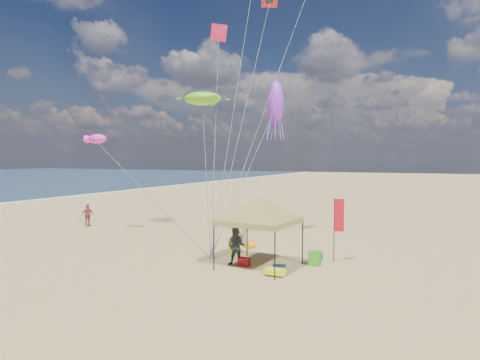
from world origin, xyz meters
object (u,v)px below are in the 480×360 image
Objects in this scene: person_near_a at (240,229)px; person_near_c at (241,230)px; beach_cart at (275,271)px; cooler_blue at (317,256)px; person_near_b at (236,246)px; person_far_a at (88,215)px; chair_green at (315,258)px; chair_yellow at (234,247)px; canopy_tent at (259,199)px; cooler_red at (244,262)px; feather_flag at (338,219)px.

person_near_a reaches higher than person_near_c.
beach_cart is 0.48× the size of person_near_a.
cooler_blue is 0.34× the size of person_near_c.
person_far_a is (-15.33, 5.38, -0.07)m from person_near_b.
chair_green is 4.75m from chair_yellow.
cooler_blue is 0.29× the size of person_near_a.
cooler_red is at bearing -171.15° from canopy_tent.
cooler_blue is at bearing 30.42° from person_near_b.
cooler_blue is 3.67m from beach_cart.
person_near_a is 0.50m from person_near_c.
person_near_b reaches higher than chair_green.
feather_flag is 6.04× the size of cooler_red.
beach_cart is at bearing -26.52° from cooler_red.
cooler_red is at bearing -138.83° from cooler_blue.
beach_cart is at bearing -97.71° from person_far_a.
chair_yellow is at bearing -175.35° from cooler_blue.
person_near_b is (-2.32, 0.86, 0.73)m from beach_cart.
cooler_red is 0.31× the size of person_far_a.
person_near_b is 16.24m from person_far_a.
chair_green is at bearing -130.39° from feather_flag.
cooler_blue is 5.83m from person_near_c.
person_near_a is at bearing 109.91° from person_near_c.
feather_flag is 4.66× the size of chair_green.
person_near_c is at bearing 103.74° from person_near_b.
person_near_c is (-5.34, 2.27, 0.59)m from cooler_blue.
person_near_a is 13.45m from person_far_a.
person_near_a reaches higher than person_near_b.
person_near_b is (1.91, -4.50, -0.01)m from person_near_a.
cooler_red is 0.60× the size of beach_cart.
canopy_tent is 6.19m from person_near_c.
person_near_b is at bearing -161.40° from cooler_red.
chair_yellow is at bearing 109.16° from person_near_c.
person_far_a is at bearing 161.46° from cooler_red.
canopy_tent reaches higher than cooler_red.
chair_green is at bearing 25.85° from cooler_red.
canopy_tent is at bearing -143.11° from feather_flag.
person_near_b is at bearing -140.76° from cooler_blue.
feather_flag is at bearing -86.13° from person_far_a.
person_near_b reaches higher than person_far_a.
person_near_c is 13.28m from person_far_a.
feather_flag reaches higher than beach_cart.
person_far_a is (-15.68, 5.26, 0.67)m from cooler_red.
person_near_b is 5.36m from person_near_c.
person_near_a is (-3.02, 4.26, -2.33)m from canopy_tent.
feather_flag is 6.93m from person_near_c.
person_far_a is at bearing 162.63° from canopy_tent.
beach_cart is 0.48× the size of person_near_b.
cooler_red is (-3.98, -2.54, -1.98)m from feather_flag.
beach_cart is (1.21, -1.10, -3.06)m from canopy_tent.
chair_green is at bearing 112.29° from person_near_a.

